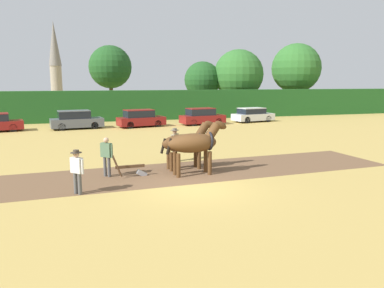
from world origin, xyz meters
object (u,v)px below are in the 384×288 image
(draft_horse_lead_right, at_px, (186,143))
(parked_car_center_right, at_px, (253,115))
(tree_left, at_px, (110,67))
(parked_car_center_left, at_px, (141,119))
(farmer_beside_team, at_px, (175,142))
(parked_car_left, at_px, (76,120))
(farmer_at_plow, at_px, (107,154))
(farmer_onlooker_left, at_px, (77,169))
(plow, at_px, (133,169))
(tree_center_right, at_px, (296,68))
(church_spire, at_px, (55,60))
(tree_center_left, at_px, (203,80))
(parked_car_center, at_px, (202,117))
(tree_center, at_px, (239,74))
(draft_horse_lead_left, at_px, (195,143))

(draft_horse_lead_right, height_order, parked_car_center_right, draft_horse_lead_right)
(tree_left, xyz_separation_m, parked_car_center_right, (13.05, -11.65, -5.07))
(parked_car_center_left, distance_m, parked_car_center_right, 11.66)
(farmer_beside_team, height_order, parked_car_left, farmer_beside_team)
(farmer_at_plow, distance_m, farmer_onlooker_left, 2.60)
(plow, distance_m, parked_car_center_left, 18.11)
(farmer_beside_team, distance_m, parked_car_center_left, 15.36)
(tree_center_right, bearing_deg, tree_left, 175.37)
(tree_left, distance_m, church_spire, 35.79)
(tree_center_left, height_order, farmer_at_plow, tree_center_left)
(draft_horse_lead_right, height_order, parked_car_left, draft_horse_lead_right)
(draft_horse_lead_right, height_order, farmer_beside_team, draft_horse_lead_right)
(church_spire, distance_m, farmer_onlooker_left, 67.73)
(draft_horse_lead_right, distance_m, farmer_onlooker_left, 5.62)
(farmer_onlooker_left, xyz_separation_m, parked_car_center, (11.49, 19.96, -0.20))
(tree_left, distance_m, parked_car_center, 15.28)
(draft_horse_lead_right, bearing_deg, plow, -167.30)
(church_spire, bearing_deg, parked_car_center, -72.30)
(tree_center_right, bearing_deg, farmer_onlooker_left, -132.82)
(plow, height_order, parked_car_center_left, parked_car_center_left)
(church_spire, bearing_deg, parked_car_left, -85.65)
(tree_center, height_order, farmer_beside_team, tree_center)
(tree_center, distance_m, draft_horse_lead_right, 31.75)
(tree_center, height_order, farmer_onlooker_left, tree_center)
(tree_left, bearing_deg, parked_car_left, -108.69)
(tree_left, height_order, tree_center, tree_left)
(draft_horse_lead_left, relative_size, parked_car_left, 0.63)
(draft_horse_lead_left, xyz_separation_m, plow, (-2.66, 0.47, -1.10))
(tree_center_left, relative_size, tree_center_right, 0.73)
(tree_center, bearing_deg, parked_car_center_left, -143.37)
(farmer_onlooker_left, xyz_separation_m, parked_car_left, (-0.01, 20.08, -0.19))
(draft_horse_lead_left, relative_size, parked_car_center_left, 0.65)
(church_spire, height_order, parked_car_center_right, church_spire)
(church_spire, relative_size, farmer_beside_team, 9.23)
(church_spire, xyz_separation_m, parked_car_center_left, (9.17, -47.43, -7.58))
(plow, bearing_deg, tree_center_left, 63.39)
(tree_center_right, bearing_deg, plow, -132.34)
(tree_center_right, xyz_separation_m, church_spire, (-31.80, 36.80, 2.51))
(tree_center, distance_m, farmer_at_plow, 34.03)
(parked_car_left, distance_m, parked_car_center, 11.51)
(plow, bearing_deg, parked_car_left, 94.62)
(farmer_at_plow, bearing_deg, draft_horse_lead_right, -36.99)
(tree_left, distance_m, draft_horse_lead_left, 31.18)
(tree_left, distance_m, parked_car_center_right, 18.22)
(church_spire, distance_m, parked_car_center, 50.20)
(draft_horse_lead_left, bearing_deg, church_spire, 94.77)
(draft_horse_lead_left, distance_m, plow, 2.92)
(tree_center, distance_m, parked_car_center_right, 10.96)
(draft_horse_lead_right, height_order, parked_car_center, draft_horse_lead_right)
(parked_car_center, bearing_deg, parked_car_center_right, 0.55)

